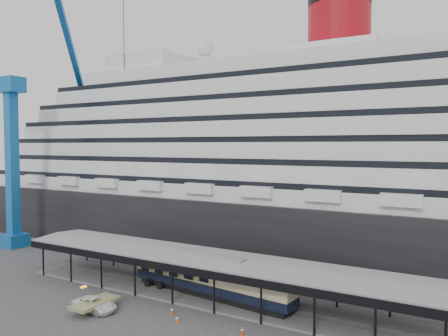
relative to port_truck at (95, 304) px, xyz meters
The scene contains 9 objects.
ground 10.68m from the port_truck, 29.10° to the left, with size 200.00×200.00×0.00m, color #3C3C3F.
cruise_ship 42.18m from the port_truck, 75.87° to the left, with size 130.00×30.00×43.90m.
platform_canopy 13.89m from the port_truck, 47.56° to the left, with size 56.00×9.18×5.30m.
crane_blue 43.59m from the port_truck, 156.19° to the left, with size 22.63×19.19×47.60m.
port_truck is the anchor object (origin of this frame).
pullman_carriage 13.84m from the port_truck, 47.99° to the left, with size 23.00×5.43×22.40m.
traffic_cone_left 10.26m from the port_truck, 11.16° to the left, with size 0.49×0.49×0.77m.
traffic_cone_mid 8.96m from the port_truck, 23.72° to the left, with size 0.44×0.44×0.85m.
traffic_cone_right 17.63m from the port_truck, ahead, with size 0.45×0.45×0.75m.
Camera 1 is at (27.69, -40.09, 18.85)m, focal length 35.00 mm.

